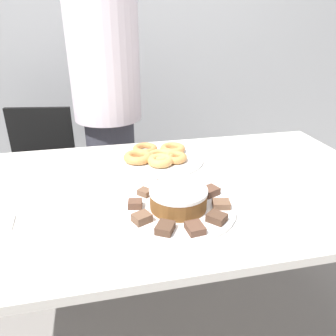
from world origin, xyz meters
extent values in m
plane|color=gray|center=(0.00, 0.00, 0.00)|extent=(12.00, 12.00, 0.00)
cube|color=#A8AAAD|center=(0.00, 1.60, 1.30)|extent=(8.00, 0.05, 2.60)
cube|color=silver|center=(0.00, 0.00, 0.75)|extent=(1.83, 1.00, 0.03)
cylinder|color=silver|center=(0.85, 0.44, 0.37)|extent=(0.06, 0.06, 0.73)
cylinder|color=#383842|center=(-0.17, 0.84, 0.40)|extent=(0.30, 0.30, 0.81)
cylinder|color=silver|center=(-0.17, 0.84, 1.13)|extent=(0.40, 0.40, 0.64)
cylinder|color=black|center=(-0.62, 0.77, 0.01)|extent=(0.44, 0.44, 0.01)
cylinder|color=#262626|center=(-0.62, 0.77, 0.21)|extent=(0.06, 0.06, 0.39)
cube|color=black|center=(-0.62, 0.77, 0.42)|extent=(0.51, 0.51, 0.04)
cube|color=black|center=(-0.59, 0.98, 0.65)|extent=(0.40, 0.09, 0.42)
cylinder|color=white|center=(0.01, -0.18, 0.77)|extent=(0.40, 0.40, 0.01)
cylinder|color=white|center=(0.04, 0.25, 0.77)|extent=(0.39, 0.39, 0.01)
cylinder|color=brown|center=(0.01, -0.18, 0.80)|extent=(0.19, 0.19, 0.06)
cylinder|color=white|center=(0.01, -0.18, 0.83)|extent=(0.20, 0.20, 0.01)
cube|color=brown|center=(-0.09, -0.07, 0.78)|extent=(0.06, 0.06, 0.02)
cube|color=brown|center=(-0.13, -0.15, 0.78)|extent=(0.05, 0.05, 0.03)
cube|color=brown|center=(-0.12, -0.24, 0.78)|extent=(0.07, 0.06, 0.03)
cube|color=#513828|center=(-0.06, -0.31, 0.78)|extent=(0.07, 0.08, 0.02)
cube|color=brown|center=(0.03, -0.33, 0.78)|extent=(0.06, 0.06, 0.02)
cube|color=#513828|center=(0.11, -0.29, 0.78)|extent=(0.07, 0.07, 0.03)
cube|color=brown|center=(0.16, -0.21, 0.78)|extent=(0.07, 0.06, 0.02)
cube|color=brown|center=(0.15, -0.12, 0.78)|extent=(0.08, 0.07, 0.03)
cube|color=#513828|center=(0.09, -0.05, 0.78)|extent=(0.06, 0.06, 0.03)
cube|color=#513828|center=(0.00, -0.03, 0.78)|extent=(0.05, 0.06, 0.03)
torus|color=tan|center=(0.04, 0.25, 0.78)|extent=(0.12, 0.12, 0.03)
torus|color=#D18E4C|center=(0.11, 0.32, 0.79)|extent=(0.12, 0.12, 0.03)
torus|color=#C68447|center=(-0.02, 0.35, 0.78)|extent=(0.12, 0.12, 0.03)
torus|color=#D18E4C|center=(-0.07, 0.24, 0.79)|extent=(0.13, 0.13, 0.04)
torus|color=tan|center=(0.02, 0.18, 0.79)|extent=(0.11, 0.11, 0.04)
torus|color=#D18E4C|center=(0.10, 0.21, 0.79)|extent=(0.11, 0.11, 0.03)
camera|label=1|loc=(-0.22, -1.11, 1.36)|focal=35.00mm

